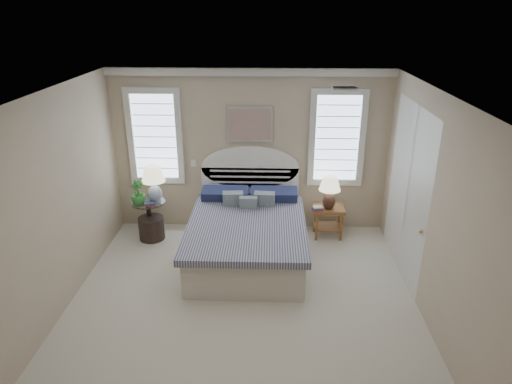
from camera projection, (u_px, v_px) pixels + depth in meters
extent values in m
cube|color=beige|center=(242.00, 315.00, 5.70)|extent=(4.50, 5.00, 0.01)
cube|color=white|center=(239.00, 98.00, 4.67)|extent=(4.50, 5.00, 0.01)
cube|color=tan|center=(250.00, 152.00, 7.49)|extent=(4.50, 0.02, 2.70)
cube|color=tan|center=(46.00, 214.00, 5.25)|extent=(0.02, 5.00, 2.70)
cube|color=tan|center=(440.00, 220.00, 5.11)|extent=(0.02, 5.00, 2.70)
cube|color=silver|center=(250.00, 72.00, 6.97)|extent=(4.50, 0.08, 0.12)
cube|color=#B2B2B2|center=(345.00, 88.00, 5.38)|extent=(0.30, 0.20, 0.02)
cube|color=silver|center=(193.00, 163.00, 7.59)|extent=(0.08, 0.01, 0.12)
cube|color=#C7DEFC|center=(155.00, 137.00, 7.43)|extent=(0.90, 0.06, 1.60)
cube|color=#C7DEFC|center=(337.00, 138.00, 7.34)|extent=(0.90, 0.06, 1.60)
cube|color=silver|center=(250.00, 124.00, 7.28)|extent=(0.74, 0.04, 0.58)
cube|color=silver|center=(407.00, 192.00, 6.28)|extent=(0.02, 1.80, 2.40)
cube|color=beige|center=(247.00, 244.00, 6.82)|extent=(1.60, 2.10, 0.55)
cube|color=navy|center=(247.00, 226.00, 6.66)|extent=(1.72, 2.15, 0.10)
cube|color=silver|center=(250.00, 198.00, 7.74)|extent=(1.62, 0.08, 1.10)
cube|color=#1D2749|center=(225.00, 194.00, 7.43)|extent=(0.75, 0.31, 0.23)
cube|color=#1D2749|center=(274.00, 195.00, 7.40)|extent=(0.75, 0.31, 0.23)
cube|color=#355777|center=(233.00, 201.00, 7.22)|extent=(0.33, 0.20, 0.34)
cube|color=#355777|center=(265.00, 201.00, 7.20)|extent=(0.33, 0.20, 0.34)
cube|color=#355777|center=(248.00, 205.00, 7.13)|extent=(0.28, 0.14, 0.29)
cylinder|color=black|center=(151.00, 235.00, 7.64)|extent=(0.32, 0.32, 0.03)
cylinder|color=black|center=(150.00, 220.00, 7.53)|extent=(0.08, 0.08, 0.60)
cylinder|color=silver|center=(148.00, 202.00, 7.41)|extent=(0.56, 0.56, 0.02)
cube|color=brown|center=(329.00, 209.00, 7.45)|extent=(0.50, 0.40, 0.06)
cube|color=brown|center=(328.00, 226.00, 7.58)|extent=(0.44, 0.34, 0.03)
cube|color=brown|center=(317.00, 227.00, 7.42)|extent=(0.04, 0.04, 0.47)
cube|color=brown|center=(315.00, 219.00, 7.70)|extent=(0.04, 0.04, 0.47)
cube|color=brown|center=(341.00, 228.00, 7.41)|extent=(0.04, 0.04, 0.47)
cube|color=brown|center=(339.00, 219.00, 7.69)|extent=(0.04, 0.04, 0.47)
cylinder|color=black|center=(152.00, 228.00, 7.49)|extent=(0.48, 0.48, 0.38)
cylinder|color=silver|center=(155.00, 201.00, 7.39)|extent=(0.14, 0.14, 0.03)
ellipsoid|color=silver|center=(155.00, 194.00, 7.34)|extent=(0.26, 0.26, 0.29)
cylinder|color=gold|center=(154.00, 184.00, 7.28)|extent=(0.03, 0.03, 0.10)
cylinder|color=black|center=(328.00, 208.00, 7.38)|extent=(0.12, 0.12, 0.03)
ellipsoid|color=black|center=(329.00, 201.00, 7.34)|extent=(0.23, 0.23, 0.26)
cylinder|color=gold|center=(329.00, 192.00, 7.28)|extent=(0.03, 0.03, 0.10)
imported|color=#407830|center=(138.00, 193.00, 7.20)|extent=(0.27, 0.27, 0.41)
cube|color=#A12832|center=(150.00, 205.00, 7.26)|extent=(0.19, 0.15, 0.02)
cube|color=navy|center=(150.00, 203.00, 7.25)|extent=(0.18, 0.14, 0.02)
cube|color=#A12832|center=(317.00, 210.00, 7.32)|extent=(0.18, 0.15, 0.02)
cube|color=navy|center=(318.00, 209.00, 7.31)|extent=(0.17, 0.14, 0.02)
cube|color=beige|center=(318.00, 207.00, 7.30)|extent=(0.16, 0.13, 0.02)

